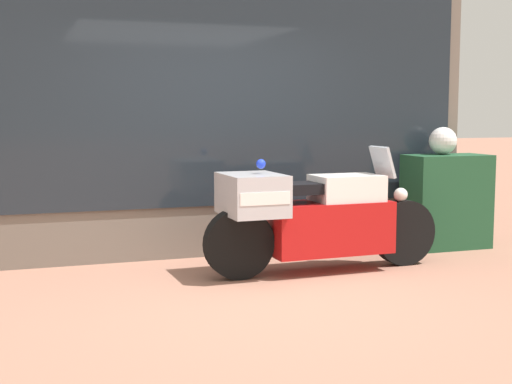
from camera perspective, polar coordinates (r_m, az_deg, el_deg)
ground_plane at (r=5.98m, az=0.78°, el=-8.50°), size 60.00×60.00×0.00m
shop_building at (r=7.62m, az=-6.92°, el=10.51°), size 6.13×0.55×4.16m
window_display at (r=7.87m, az=-2.23°, el=-1.35°), size 4.95×0.30×2.00m
paramedic_motorcycle at (r=6.82m, az=4.49°, el=-1.84°), size 2.42×0.70×1.21m
utility_cabinet at (r=8.36m, az=14.98°, el=-0.73°), size 0.93×0.50×1.06m
white_helmet at (r=8.34m, az=14.73°, el=3.98°), size 0.31×0.31×0.31m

